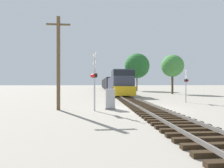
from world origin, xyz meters
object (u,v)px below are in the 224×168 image
at_px(crossing_signal_far, 186,82).
at_px(tree_far_right, 172,66).
at_px(crossing_signal_near, 94,77).
at_px(relay_cabinet, 110,99).
at_px(tree_mid_background, 137,66).
at_px(utility_pole, 58,61).
at_px(freight_train, 109,84).

bearing_deg(crossing_signal_far, tree_far_right, 0.29).
bearing_deg(crossing_signal_far, crossing_signal_near, 136.11).
distance_m(crossing_signal_near, crossing_signal_far, 10.78).
height_order(relay_cabinet, tree_mid_background, tree_mid_background).
bearing_deg(utility_pole, crossing_signal_far, 18.30).
relative_size(freight_train, crossing_signal_far, 20.16).
bearing_deg(tree_mid_background, freight_train, 120.01).
relative_size(relay_cabinet, tree_far_right, 0.21).
bearing_deg(freight_train, tree_far_right, -67.89).
distance_m(freight_train, tree_far_right, 28.55).
height_order(crossing_signal_far, relay_cabinet, crossing_signal_far).
xyz_separation_m(relay_cabinet, tree_far_right, (13.51, 19.00, 4.66)).
relative_size(relay_cabinet, utility_pole, 0.22).
height_order(freight_train, tree_mid_background, tree_mid_background).
bearing_deg(tree_mid_background, crossing_signal_near, -107.97).
height_order(tree_far_right, tree_mid_background, tree_mid_background).
relative_size(freight_train, utility_pole, 9.88).
bearing_deg(crossing_signal_near, tree_far_right, 128.14).
xyz_separation_m(relay_cabinet, utility_pole, (-3.98, -0.07, 2.93)).
height_order(crossing_signal_near, crossing_signal_far, crossing_signal_near).
xyz_separation_m(freight_train, crossing_signal_near, (-4.09, -46.10, 0.56)).
bearing_deg(tree_far_right, tree_mid_background, 104.63).
bearing_deg(crossing_signal_far, freight_train, 26.87).
distance_m(crossing_signal_near, utility_pole, 3.10).
xyz_separation_m(freight_train, tree_far_right, (10.67, -26.25, 3.52)).
bearing_deg(relay_cabinet, tree_mid_background, 73.55).
bearing_deg(relay_cabinet, utility_pole, -179.01).
relative_size(crossing_signal_far, relay_cabinet, 2.20).
distance_m(freight_train, tree_mid_background, 14.77).
bearing_deg(tree_far_right, utility_pole, -132.53).
bearing_deg(tree_mid_background, relay_cabinet, -106.45).
xyz_separation_m(freight_train, relay_cabinet, (-2.84, -45.25, -1.14)).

